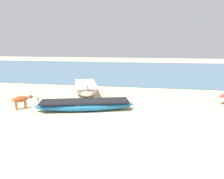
{
  "coord_description": "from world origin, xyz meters",
  "views": [
    {
      "loc": [
        1.83,
        -6.55,
        2.64
      ],
      "look_at": [
        -0.15,
        3.48,
        0.6
      ],
      "focal_mm": 35.87,
      "sensor_mm": 36.0,
      "label": 1
    }
  ],
  "objects": [
    {
      "name": "fishing_boat_1",
      "position": [
        -0.96,
        1.9,
        0.24
      ],
      "size": [
        4.1,
        2.03,
        0.63
      ],
      "rotation": [
        0.0,
        0.0,
        3.44
      ],
      "color": "#1E669E",
      "rests_on": "ground"
    },
    {
      "name": "ground",
      "position": [
        0.0,
        0.0,
        0.0
      ],
      "size": [
        80.0,
        80.0,
        0.0
      ],
      "primitive_type": "plane",
      "color": "beige"
    },
    {
      "name": "fishing_boat_0",
      "position": [
        -1.97,
        5.15,
        0.31
      ],
      "size": [
        2.31,
        3.66,
        0.77
      ],
      "rotation": [
        0.0,
        0.0,
        5.07
      ],
      "color": "beige",
      "rests_on": "ground"
    },
    {
      "name": "calf_near_rust",
      "position": [
        -3.63,
        1.6,
        0.41
      ],
      "size": [
        0.7,
        0.75,
        0.57
      ],
      "rotation": [
        0.0,
        0.0,
        0.84
      ],
      "color": "#9E4C28",
      "rests_on": "ground"
    },
    {
      "name": "sea_water",
      "position": [
        0.0,
        17.32,
        0.04
      ],
      "size": [
        60.0,
        20.0,
        0.08
      ],
      "primitive_type": "cube",
      "color": "slate",
      "rests_on": "ground"
    }
  ]
}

